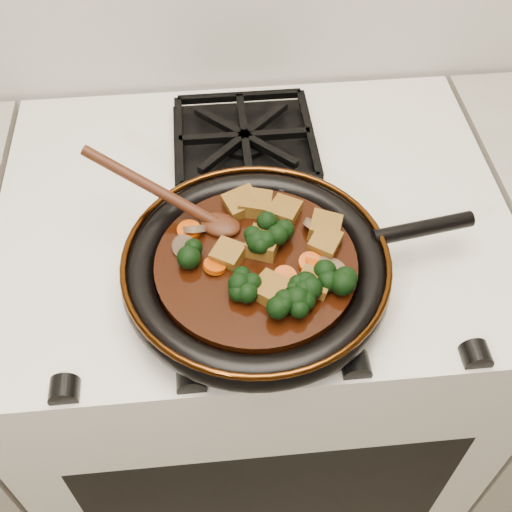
{
  "coord_description": "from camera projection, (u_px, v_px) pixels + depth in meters",
  "views": [
    {
      "loc": [
        -0.06,
        1.03,
        1.59
      ],
      "look_at": [
        -0.01,
        1.54,
        0.97
      ],
      "focal_mm": 45.0,
      "sensor_mm": 36.0,
      "label": 1
    }
  ],
  "objects": [
    {
      "name": "tofu_cube_6",
      "position": [
        325.0,
        243.0,
        0.82
      ],
      "size": [
        0.05,
        0.05,
        0.03
      ],
      "primitive_type": "cube",
      "rotation": [
        0.09,
        -0.04,
        1.02
      ],
      "color": "brown",
      "rests_on": "braising_sauce"
    },
    {
      "name": "burner_grate_back",
      "position": [
        245.0,
        140.0,
        1.03
      ],
      "size": [
        0.23,
        0.23,
        0.03
      ],
      "primitive_type": null,
      "color": "black",
      "rests_on": "stove"
    },
    {
      "name": "broccoli_floret_7",
      "position": [
        263.0,
        247.0,
        0.81
      ],
      "size": [
        0.08,
        0.07,
        0.08
      ],
      "primitive_type": null,
      "rotation": [
        0.25,
        0.13,
        1.68
      ],
      "color": "black",
      "rests_on": "braising_sauce"
    },
    {
      "name": "braising_sauce",
      "position": [
        256.0,
        266.0,
        0.82
      ],
      "size": [
        0.26,
        0.26,
        0.02
      ],
      "primitive_type": "cylinder",
      "color": "black",
      "rests_on": "skillet"
    },
    {
      "name": "broccoli_floret_6",
      "position": [
        337.0,
        280.0,
        0.78
      ],
      "size": [
        0.08,
        0.08,
        0.06
      ],
      "primitive_type": null,
      "rotation": [
        0.15,
        -0.07,
        2.78
      ],
      "color": "black",
      "rests_on": "braising_sauce"
    },
    {
      "name": "burner_grate_front",
      "position": [
        262.0,
        277.0,
        0.86
      ],
      "size": [
        0.23,
        0.23,
        0.03
      ],
      "primitive_type": null,
      "color": "black",
      "rests_on": "stove"
    },
    {
      "name": "mushroom_slice_0",
      "position": [
        184.0,
        246.0,
        0.82
      ],
      "size": [
        0.04,
        0.03,
        0.03
      ],
      "primitive_type": "cylinder",
      "rotation": [
        0.93,
        0.0,
        0.27
      ],
      "color": "brown",
      "rests_on": "braising_sauce"
    },
    {
      "name": "broccoli_floret_0",
      "position": [
        247.0,
        287.0,
        0.78
      ],
      "size": [
        0.07,
        0.07,
        0.06
      ],
      "primitive_type": null,
      "rotation": [
        -0.12,
        0.14,
        2.94
      ],
      "color": "black",
      "rests_on": "braising_sauce"
    },
    {
      "name": "carrot_coin_3",
      "position": [
        285.0,
        277.0,
        0.79
      ],
      "size": [
        0.03,
        0.03,
        0.02
      ],
      "primitive_type": "cylinder",
      "rotation": [
        0.3,
        0.12,
        0.0
      ],
      "color": "#C14205",
      "rests_on": "braising_sauce"
    },
    {
      "name": "mushroom_slice_4",
      "position": [
        331.0,
        267.0,
        0.8
      ],
      "size": [
        0.05,
        0.05,
        0.02
      ],
      "primitive_type": "cylinder",
      "rotation": [
        0.45,
        0.0,
        2.39
      ],
      "color": "brown",
      "rests_on": "braising_sauce"
    },
    {
      "name": "tofu_cube_0",
      "position": [
        314.0,
        283.0,
        0.78
      ],
      "size": [
        0.05,
        0.05,
        0.03
      ],
      "primitive_type": "cube",
      "rotation": [
        0.11,
        0.08,
        1.11
      ],
      "color": "brown",
      "rests_on": "braising_sauce"
    },
    {
      "name": "tofu_cube_7",
      "position": [
        255.0,
        204.0,
        0.87
      ],
      "size": [
        0.05,
        0.05,
        0.03
      ],
      "primitive_type": "cube",
      "rotation": [
        0.02,
        -0.09,
        2.93
      ],
      "color": "brown",
      "rests_on": "braising_sauce"
    },
    {
      "name": "broccoli_floret_2",
      "position": [
        189.0,
        256.0,
        0.81
      ],
      "size": [
        0.07,
        0.08,
        0.06
      ],
      "primitive_type": null,
      "rotation": [
        0.03,
        0.11,
        1.31
      ],
      "color": "black",
      "rests_on": "braising_sauce"
    },
    {
      "name": "tofu_cube_5",
      "position": [
        228.0,
        254.0,
        0.81
      ],
      "size": [
        0.05,
        0.05,
        0.02
      ],
      "primitive_type": "cube",
      "rotation": [
        -0.08,
        0.03,
        2.58
      ],
      "color": "brown",
      "rests_on": "braising_sauce"
    },
    {
      "name": "broccoli_floret_4",
      "position": [
        302.0,
        308.0,
        0.75
      ],
      "size": [
        0.09,
        0.09,
        0.07
      ],
      "primitive_type": null,
      "rotation": [
        -0.24,
        0.12,
        2.54
      ],
      "color": "black",
      "rests_on": "braising_sauce"
    },
    {
      "name": "carrot_coin_2",
      "position": [
        215.0,
        266.0,
        0.8
      ],
      "size": [
        0.03,
        0.03,
        0.02
      ],
      "primitive_type": "cylinder",
      "rotation": [
        -0.16,
        0.17,
        0.0
      ],
      "color": "#C14205",
      "rests_on": "braising_sauce"
    },
    {
      "name": "stove",
      "position": [
        254.0,
        362.0,
        1.3
      ],
      "size": [
        0.76,
        0.6,
        0.9
      ],
      "primitive_type": "cube",
      "color": "white",
      "rests_on": "ground"
    },
    {
      "name": "broccoli_floret_1",
      "position": [
        287.0,
        301.0,
        0.76
      ],
      "size": [
        0.09,
        0.08,
        0.06
      ],
      "primitive_type": null,
      "rotation": [
        -0.21,
        -0.01,
        2.17
      ],
      "color": "black",
      "rests_on": "braising_sauce"
    },
    {
      "name": "mushroom_slice_1",
      "position": [
        283.0,
        208.0,
        0.86
      ],
      "size": [
        0.04,
        0.04,
        0.03
      ],
      "primitive_type": "cylinder",
      "rotation": [
        0.61,
        0.0,
        1.46
      ],
      "color": "brown",
      "rests_on": "braising_sauce"
    },
    {
      "name": "carrot_coin_1",
      "position": [
        189.0,
        230.0,
        0.84
      ],
      "size": [
        0.03,
        0.03,
        0.01
      ],
      "primitive_type": "cylinder",
      "rotation": [
        0.08,
        -0.05,
        0.0
      ],
      "color": "#C14205",
      "rests_on": "braising_sauce"
    },
    {
      "name": "tofu_cube_3",
      "position": [
        284.0,
        212.0,
        0.86
      ],
      "size": [
        0.05,
        0.06,
        0.03
      ],
      "primitive_type": "cube",
      "rotation": [
        0.03,
        0.11,
        1.07
      ],
      "color": "brown",
      "rests_on": "braising_sauce"
    },
    {
      "name": "mushroom_slice_2",
      "position": [
        315.0,
        226.0,
        0.84
      ],
      "size": [
        0.04,
        0.04,
        0.03
      ],
      "primitive_type": "cylinder",
      "rotation": [
        0.76,
        0.0,
        2.27
      ],
      "color": "brown",
      "rests_on": "braising_sauce"
    },
    {
      "name": "skillet",
      "position": [
        258.0,
        269.0,
        0.83
      ],
      "size": [
        0.47,
        0.35,
        0.05
      ],
      "rotation": [
        0.0,
        0.0,
        0.16
      ],
      "color": "black",
      "rests_on": "burner_grate_front"
    },
    {
      "name": "tofu_cube_8",
      "position": [
        325.0,
        228.0,
        0.84
      ],
      "size": [
        0.05,
        0.05,
        0.03
      ],
      "primitive_type": "cube",
      "rotation": [
        0.1,
        0.02,
        1.24
      ],
      "color": "brown",
      "rests_on": "braising_sauce"
    },
    {
      "name": "broccoli_floret_3",
      "position": [
        274.0,
        234.0,
        0.83
      ],
      "size": [
        0.07,
        0.06,
        0.07
      ],
      "primitive_type": null,
      "rotation": [
        0.14,
        -0.1,
        1.49
      ],
      "color": "black",
      "rests_on": "braising_sauce"
    },
    {
      "name": "carrot_coin_4",
      "position": [
        316.0,
        262.0,
        0.81
      ],
      "size": [
        0.03,
        0.03,
        0.02
      ],
      "primitive_type": "cylinder",
      "rotation": [
        -0.12,
        0.17,
        0.0
      ],
      "color": "#C14205",
      "rests_on": "braising_sauce"
    },
    {
      "name": "mushroom_slice_3",
      "position": [
        195.0,
        229.0,
        0.84
      ],
      "size": [
        0.03,
        0.03,
        0.03
      ],
      "primitive_type": "cylinder",
      "rotation": [
        0.73,
        0.0,
        3.11
      ],
      "color": "brown",
      "rests_on": "braising_sauce"
    },
    {
      "name": "wooden_spoon",
      "position": [
        184.0,
        205.0,
        0.84
      ],
      "size": [
        0.13,
        0.08,
        0.2
      ],
      "rotation": [
        0.0,
        0.0,
        2.69
      ],
      "color": "#3F1C0D",
      "rests_on": "braising_sauce"
    },
    {
      "name": "tofu_cube_2",
      "position": [
        242.0,
        204.0,
        0.87
      ],
      "size": [
        0.06,
        0.05,
        0.03
      ],
      "primitive_type": "cube",
      "rotation": [
        -0.11,
        -0.04,
        1.93
      ],
      "color": "brown",
      "rests_on": "braising_sauce"
    },
    {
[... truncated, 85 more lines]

